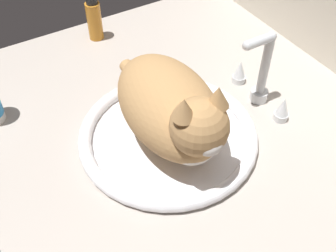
% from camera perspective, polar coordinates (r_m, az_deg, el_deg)
% --- Properties ---
extents(countertop, '(1.06, 0.84, 0.03)m').
position_cam_1_polar(countertop, '(0.88, 3.56, -2.35)').
color(countertop, '#ADA399').
rests_on(countertop, ground).
extents(sink_basin, '(0.37, 0.37, 0.03)m').
position_cam_1_polar(sink_basin, '(0.85, 0.00, -1.30)').
color(sink_basin, white).
rests_on(sink_basin, countertop).
extents(faucet, '(0.18, 0.09, 0.18)m').
position_cam_1_polar(faucet, '(0.93, 12.76, 6.62)').
color(faucet, silver).
rests_on(faucet, countertop).
extents(cat, '(0.39, 0.19, 0.19)m').
position_cam_1_polar(cat, '(0.78, 0.70, 2.30)').
color(cat, tan).
rests_on(cat, sink_basin).
extents(amber_bottle, '(0.04, 0.04, 0.12)m').
position_cam_1_polar(amber_bottle, '(1.14, -10.19, 14.35)').
color(amber_bottle, '#C67A23').
rests_on(amber_bottle, countertop).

